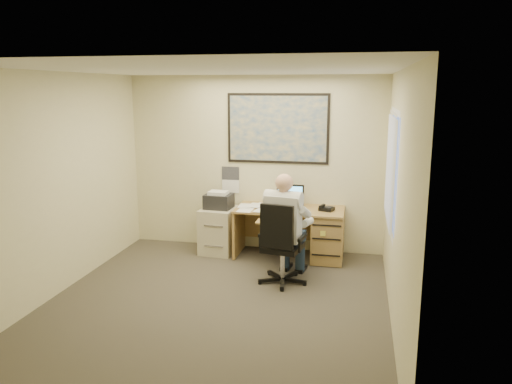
% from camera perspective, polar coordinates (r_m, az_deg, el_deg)
% --- Properties ---
extents(room_shell, '(4.00, 4.50, 2.70)m').
position_cam_1_polar(room_shell, '(5.62, -4.87, -0.07)').
color(room_shell, '#3E3930').
rests_on(room_shell, ground).
extents(desk, '(1.60, 0.97, 1.08)m').
position_cam_1_polar(desk, '(7.48, 6.42, -4.30)').
color(desk, '#A48146').
rests_on(desk, ground).
extents(world_map, '(1.56, 0.03, 1.06)m').
position_cam_1_polar(world_map, '(7.62, 2.50, 7.25)').
color(world_map, '#1E4C93').
rests_on(world_map, room_shell).
extents(wall_calendar, '(0.28, 0.01, 0.42)m').
position_cam_1_polar(wall_calendar, '(7.89, -2.93, 1.39)').
color(wall_calendar, white).
rests_on(wall_calendar, room_shell).
extents(window_blinds, '(0.06, 1.40, 1.30)m').
position_cam_1_polar(window_blinds, '(6.15, 15.23, 2.48)').
color(window_blinds, beige).
rests_on(window_blinds, room_shell).
extents(filing_cabinet, '(0.54, 0.63, 0.97)m').
position_cam_1_polar(filing_cabinet, '(7.75, -4.23, -3.88)').
color(filing_cabinet, beige).
rests_on(filing_cabinet, ground).
extents(office_chair, '(0.76, 0.76, 1.09)m').
position_cam_1_polar(office_chair, '(6.52, 3.07, -7.79)').
color(office_chair, black).
rests_on(office_chair, ground).
extents(person, '(0.76, 0.97, 1.44)m').
position_cam_1_polar(person, '(6.47, 3.14, -4.20)').
color(person, silver).
rests_on(person, office_chair).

